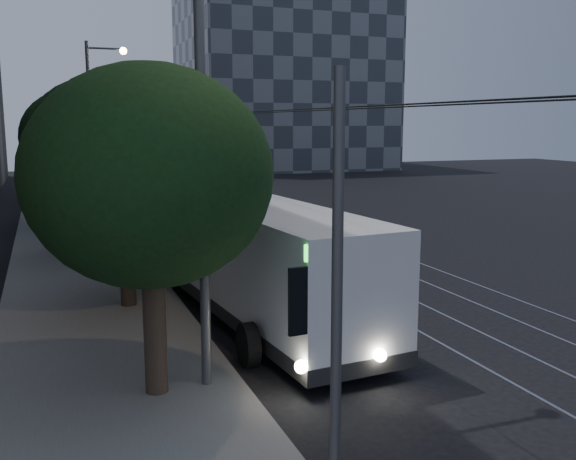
{
  "coord_description": "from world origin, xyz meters",
  "views": [
    {
      "loc": [
        -8.55,
        -16.88,
        5.36
      ],
      "look_at": [
        -1.49,
        1.74,
        2.0
      ],
      "focal_mm": 40.0,
      "sensor_mm": 36.0,
      "label": 1
    }
  ],
  "objects_px": {
    "trolleybus": "(247,253)",
    "pickup_silver": "(153,222)",
    "car_white_a": "(143,208)",
    "streetlamp_near": "(222,53)",
    "car_white_b": "(134,202)",
    "car_white_d": "(111,189)",
    "car_white_c": "(131,195)",
    "streetlamp_far": "(97,110)"
  },
  "relations": [
    {
      "from": "pickup_silver",
      "to": "car_white_b",
      "type": "relative_size",
      "value": 1.42
    },
    {
      "from": "pickup_silver",
      "to": "streetlamp_near",
      "type": "distance_m",
      "value": 18.28
    },
    {
      "from": "trolleybus",
      "to": "streetlamp_near",
      "type": "distance_m",
      "value": 7.24
    },
    {
      "from": "streetlamp_near",
      "to": "streetlamp_far",
      "type": "height_order",
      "value": "streetlamp_near"
    },
    {
      "from": "trolleybus",
      "to": "car_white_b",
      "type": "bearing_deg",
      "value": 85.7
    },
    {
      "from": "car_white_a",
      "to": "streetlamp_far",
      "type": "relative_size",
      "value": 0.41
    },
    {
      "from": "streetlamp_far",
      "to": "car_white_a",
      "type": "bearing_deg",
      "value": -73.37
    },
    {
      "from": "car_white_b",
      "to": "streetlamp_near",
      "type": "xyz_separation_m",
      "value": [
        -1.69,
        -27.27,
        6.02
      ]
    },
    {
      "from": "trolleybus",
      "to": "car_white_a",
      "type": "relative_size",
      "value": 2.98
    },
    {
      "from": "streetlamp_near",
      "to": "streetlamp_far",
      "type": "relative_size",
      "value": 1.1
    },
    {
      "from": "car_white_a",
      "to": "car_white_d",
      "type": "bearing_deg",
      "value": 74.98
    },
    {
      "from": "trolleybus",
      "to": "car_white_d",
      "type": "relative_size",
      "value": 3.07
    },
    {
      "from": "trolleybus",
      "to": "car_white_d",
      "type": "distance_m",
      "value": 29.42
    },
    {
      "from": "pickup_silver",
      "to": "car_white_d",
      "type": "distance_m",
      "value": 17.03
    },
    {
      "from": "car_white_b",
      "to": "streetlamp_far",
      "type": "relative_size",
      "value": 0.42
    },
    {
      "from": "car_white_a",
      "to": "car_white_d",
      "type": "distance_m",
      "value": 11.09
    },
    {
      "from": "streetlamp_far",
      "to": "car_white_c",
      "type": "bearing_deg",
      "value": 27.19
    },
    {
      "from": "car_white_b",
      "to": "car_white_d",
      "type": "relative_size",
      "value": 1.04
    },
    {
      "from": "car_white_c",
      "to": "car_white_d",
      "type": "bearing_deg",
      "value": 119.4
    },
    {
      "from": "car_white_a",
      "to": "streetlamp_far",
      "type": "xyz_separation_m",
      "value": [
        -1.74,
        5.81,
        5.38
      ]
    },
    {
      "from": "trolleybus",
      "to": "pickup_silver",
      "type": "xyz_separation_m",
      "value": [
        -0.72,
        12.36,
        -0.88
      ]
    },
    {
      "from": "car_white_d",
      "to": "streetlamp_far",
      "type": "relative_size",
      "value": 0.4
    },
    {
      "from": "car_white_a",
      "to": "streetlamp_far",
      "type": "height_order",
      "value": "streetlamp_far"
    },
    {
      "from": "trolleybus",
      "to": "car_white_b",
      "type": "distance_m",
      "value": 22.37
    },
    {
      "from": "trolleybus",
      "to": "streetlamp_near",
      "type": "relative_size",
      "value": 1.13
    },
    {
      "from": "car_white_a",
      "to": "streetlamp_far",
      "type": "distance_m",
      "value": 8.11
    },
    {
      "from": "car_white_c",
      "to": "streetlamp_near",
      "type": "relative_size",
      "value": 0.39
    },
    {
      "from": "streetlamp_near",
      "to": "streetlamp_far",
      "type": "distance_m",
      "value": 29.07
    },
    {
      "from": "car_white_a",
      "to": "streetlamp_near",
      "type": "relative_size",
      "value": 0.38
    },
    {
      "from": "car_white_d",
      "to": "streetlamp_far",
      "type": "distance_m",
      "value": 7.62
    },
    {
      "from": "pickup_silver",
      "to": "car_white_c",
      "type": "height_order",
      "value": "pickup_silver"
    },
    {
      "from": "trolleybus",
      "to": "streetlamp_far",
      "type": "bearing_deg",
      "value": 89.83
    },
    {
      "from": "car_white_c",
      "to": "car_white_d",
      "type": "height_order",
      "value": "car_white_c"
    },
    {
      "from": "trolleybus",
      "to": "pickup_silver",
      "type": "relative_size",
      "value": 2.08
    },
    {
      "from": "streetlamp_far",
      "to": "car_white_d",
      "type": "bearing_deg",
      "value": 78.34
    },
    {
      "from": "car_white_c",
      "to": "streetlamp_near",
      "type": "height_order",
      "value": "streetlamp_near"
    },
    {
      "from": "pickup_silver",
      "to": "streetlamp_near",
      "type": "relative_size",
      "value": 0.54
    },
    {
      "from": "car_white_c",
      "to": "streetlamp_far",
      "type": "relative_size",
      "value": 0.43
    },
    {
      "from": "car_white_a",
      "to": "streetlamp_near",
      "type": "height_order",
      "value": "streetlamp_near"
    },
    {
      "from": "car_white_c",
      "to": "streetlamp_near",
      "type": "bearing_deg",
      "value": -75.94
    },
    {
      "from": "trolleybus",
      "to": "streetlamp_near",
      "type": "xyz_separation_m",
      "value": [
        -1.97,
        -4.93,
        4.92
      ]
    },
    {
      "from": "car_white_c",
      "to": "pickup_silver",
      "type": "bearing_deg",
      "value": -75.22
    }
  ]
}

